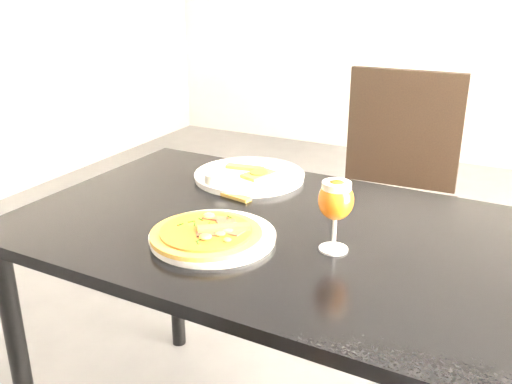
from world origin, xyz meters
The scene contains 9 objects.
dining_table centered at (-0.13, -0.17, 0.66)m, with size 1.21×0.82×0.75m.
chair_far centered at (-0.04, 0.72, 0.54)m, with size 0.48×0.48×0.98m.
plate_main centered at (-0.19, -0.31, 0.76)m, with size 0.29×0.29×0.02m, color white.
pizza centered at (-0.19, -0.33, 0.77)m, with size 0.25×0.25×0.03m.
plate_second centered at (-0.31, 0.10, 0.76)m, with size 0.32×0.32×0.02m, color white.
crust_scraps centered at (-0.30, 0.10, 0.77)m, with size 0.17×0.11×0.01m.
loose_crust centered at (-0.28, -0.06, 0.75)m, with size 0.11×0.03×0.01m, color brown.
sauce_cup centered at (-0.36, -0.02, 0.77)m, with size 0.07×0.07×0.04m.
beer_glass centered at (0.07, -0.23, 0.87)m, with size 0.08×0.08×0.16m.
Camera 1 is at (0.44, -1.30, 1.32)m, focal length 40.00 mm.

